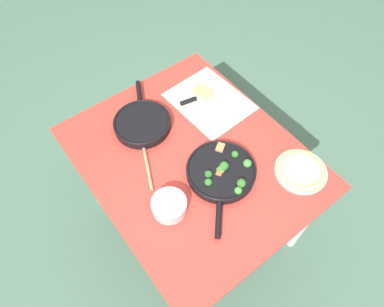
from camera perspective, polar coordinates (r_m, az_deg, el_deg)
ground_plane at (r=2.17m, az=0.00°, el=-11.04°), size 14.00×14.00×0.00m
dining_table_red at (r=1.60m, az=0.00°, el=-2.14°), size 1.07×0.88×0.73m
skillet_broccoli at (r=1.46m, az=4.95°, el=-3.01°), size 0.38×0.36×0.06m
skillet_eggs at (r=1.62m, az=-8.29°, el=5.04°), size 0.38×0.27×0.05m
wooden_spoon at (r=1.55m, az=-8.00°, el=0.72°), size 0.32×0.16×0.02m
parchment_sheet at (r=1.73m, az=2.93°, el=8.72°), size 0.40×0.33×0.00m
grater_knife at (r=1.73m, az=0.75°, el=9.13°), size 0.08×0.25×0.02m
cheese_block at (r=1.75m, az=1.79°, el=10.27°), size 0.10×0.07×0.04m
dinner_plate_stack at (r=1.54m, az=17.73°, el=-2.70°), size 0.22×0.22×0.03m
prep_bowl_steel at (r=1.38m, az=-3.81°, el=-8.66°), size 0.14×0.14×0.06m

